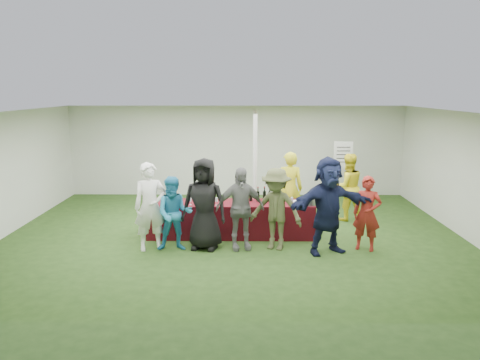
{
  "coord_description": "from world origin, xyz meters",
  "views": [
    {
      "loc": [
        0.24,
        -9.97,
        3.17
      ],
      "look_at": [
        0.15,
        -0.08,
        1.25
      ],
      "focal_mm": 35.0,
      "sensor_mm": 36.0,
      "label": 1
    }
  ],
  "objects_px": {
    "customer_2": "(204,204)",
    "customer_3": "(240,209)",
    "staff_back": "(347,187)",
    "customer_0": "(150,207)",
    "dump_bucket": "(309,201)",
    "customer_6": "(367,213)",
    "wine_list_sign": "(343,160)",
    "customer_5": "(328,205)",
    "customer_1": "(174,214)",
    "staff_pourer": "(289,189)",
    "serving_table": "(231,219)",
    "customer_4": "(276,209)"
  },
  "relations": [
    {
      "from": "customer_0",
      "to": "customer_3",
      "type": "relative_size",
      "value": 1.06
    },
    {
      "from": "customer_1",
      "to": "serving_table",
      "type": "bearing_deg",
      "value": 35.08
    },
    {
      "from": "staff_pourer",
      "to": "customer_4",
      "type": "bearing_deg",
      "value": 78.34
    },
    {
      "from": "staff_back",
      "to": "wine_list_sign",
      "type": "bearing_deg",
      "value": -106.61
    },
    {
      "from": "staff_back",
      "to": "customer_4",
      "type": "bearing_deg",
      "value": 38.27
    },
    {
      "from": "wine_list_sign",
      "to": "customer_6",
      "type": "relative_size",
      "value": 1.2
    },
    {
      "from": "customer_1",
      "to": "customer_3",
      "type": "xyz_separation_m",
      "value": [
        1.3,
        0.08,
        0.09
      ]
    },
    {
      "from": "customer_3",
      "to": "customer_6",
      "type": "bearing_deg",
      "value": -12.95
    },
    {
      "from": "staff_back",
      "to": "customer_4",
      "type": "relative_size",
      "value": 1.0
    },
    {
      "from": "serving_table",
      "to": "customer_1",
      "type": "xyz_separation_m",
      "value": [
        -1.09,
        -0.94,
        0.37
      ]
    },
    {
      "from": "dump_bucket",
      "to": "customer_2",
      "type": "distance_m",
      "value": 2.27
    },
    {
      "from": "wine_list_sign",
      "to": "customer_6",
      "type": "bearing_deg",
      "value": -93.58
    },
    {
      "from": "customer_4",
      "to": "wine_list_sign",
      "type": "bearing_deg",
      "value": 80.86
    },
    {
      "from": "serving_table",
      "to": "customer_6",
      "type": "bearing_deg",
      "value": -18.04
    },
    {
      "from": "staff_back",
      "to": "customer_1",
      "type": "xyz_separation_m",
      "value": [
        -3.91,
        -2.24,
        -0.08
      ]
    },
    {
      "from": "customer_0",
      "to": "customer_1",
      "type": "bearing_deg",
      "value": -24.07
    },
    {
      "from": "customer_6",
      "to": "staff_pourer",
      "type": "bearing_deg",
      "value": 150.86
    },
    {
      "from": "customer_5",
      "to": "customer_0",
      "type": "bearing_deg",
      "value": 155.71
    },
    {
      "from": "customer_1",
      "to": "customer_4",
      "type": "distance_m",
      "value": 2.02
    },
    {
      "from": "dump_bucket",
      "to": "staff_back",
      "type": "xyz_separation_m",
      "value": [
        1.14,
        1.52,
        -0.01
      ]
    },
    {
      "from": "wine_list_sign",
      "to": "customer_3",
      "type": "height_order",
      "value": "wine_list_sign"
    },
    {
      "from": "customer_0",
      "to": "customer_6",
      "type": "bearing_deg",
      "value": -20.08
    },
    {
      "from": "customer_2",
      "to": "customer_6",
      "type": "height_order",
      "value": "customer_2"
    },
    {
      "from": "serving_table",
      "to": "customer_4",
      "type": "relative_size",
      "value": 2.18
    },
    {
      "from": "staff_pourer",
      "to": "customer_2",
      "type": "xyz_separation_m",
      "value": [
        -1.86,
        -1.72,
        0.05
      ]
    },
    {
      "from": "serving_table",
      "to": "customer_5",
      "type": "xyz_separation_m",
      "value": [
        1.92,
        -1.07,
        0.58
      ]
    },
    {
      "from": "dump_bucket",
      "to": "customer_5",
      "type": "xyz_separation_m",
      "value": [
        0.24,
        -0.85,
        0.12
      ]
    },
    {
      "from": "customer_5",
      "to": "serving_table",
      "type": "bearing_deg",
      "value": 129.25
    },
    {
      "from": "customer_3",
      "to": "customer_5",
      "type": "xyz_separation_m",
      "value": [
        1.71,
        -0.2,
        0.12
      ]
    },
    {
      "from": "serving_table",
      "to": "wine_list_sign",
      "type": "relative_size",
      "value": 2.0
    },
    {
      "from": "dump_bucket",
      "to": "customer_6",
      "type": "relative_size",
      "value": 0.17
    },
    {
      "from": "wine_list_sign",
      "to": "customer_5",
      "type": "bearing_deg",
      "value": -105.76
    },
    {
      "from": "staff_back",
      "to": "staff_pourer",
      "type": "bearing_deg",
      "value": 5.59
    },
    {
      "from": "dump_bucket",
      "to": "wine_list_sign",
      "type": "height_order",
      "value": "wine_list_sign"
    },
    {
      "from": "staff_back",
      "to": "customer_0",
      "type": "height_order",
      "value": "customer_0"
    },
    {
      "from": "serving_table",
      "to": "staff_pourer",
      "type": "relative_size",
      "value": 2.05
    },
    {
      "from": "staff_back",
      "to": "customer_1",
      "type": "relative_size",
      "value": 1.1
    },
    {
      "from": "customer_0",
      "to": "customer_6",
      "type": "height_order",
      "value": "customer_0"
    },
    {
      "from": "customer_0",
      "to": "customer_2",
      "type": "bearing_deg",
      "value": -16.66
    },
    {
      "from": "customer_6",
      "to": "customer_3",
      "type": "bearing_deg",
      "value": -157.72
    },
    {
      "from": "customer_2",
      "to": "customer_3",
      "type": "relative_size",
      "value": 1.1
    },
    {
      "from": "staff_back",
      "to": "customer_6",
      "type": "xyz_separation_m",
      "value": [
        -0.08,
        -2.19,
        -0.07
      ]
    },
    {
      "from": "serving_table",
      "to": "staff_pourer",
      "type": "xyz_separation_m",
      "value": [
        1.35,
        0.88,
        0.5
      ]
    },
    {
      "from": "serving_table",
      "to": "customer_1",
      "type": "bearing_deg",
      "value": -139.28
    },
    {
      "from": "dump_bucket",
      "to": "customer_6",
      "type": "distance_m",
      "value": 1.25
    },
    {
      "from": "wine_list_sign",
      "to": "customer_1",
      "type": "bearing_deg",
      "value": -138.92
    },
    {
      "from": "staff_pourer",
      "to": "customer_4",
      "type": "xyz_separation_m",
      "value": [
        -0.43,
        -1.74,
        -0.05
      ]
    },
    {
      "from": "staff_pourer",
      "to": "customer_3",
      "type": "xyz_separation_m",
      "value": [
        -1.14,
        -1.74,
        -0.04
      ]
    },
    {
      "from": "dump_bucket",
      "to": "customer_5",
      "type": "bearing_deg",
      "value": -73.99
    },
    {
      "from": "customer_1",
      "to": "dump_bucket",
      "type": "bearing_deg",
      "value": 8.93
    }
  ]
}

